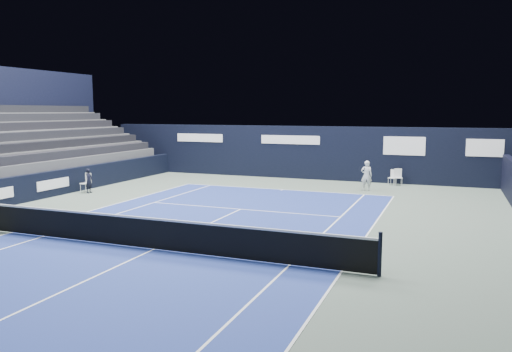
{
  "coord_description": "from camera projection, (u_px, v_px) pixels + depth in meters",
  "views": [
    {
      "loc": [
        7.88,
        -11.97,
        3.98
      ],
      "look_at": [
        0.38,
        7.16,
        1.3
      ],
      "focal_mm": 35.0,
      "sensor_mm": 36.0,
      "label": 1
    }
  ],
  "objects": [
    {
      "name": "ground",
      "position": [
        188.0,
        234.0,
        16.26
      ],
      "size": [
        48.0,
        48.0,
        0.0
      ],
      "primitive_type": "plane",
      "color": "#4F5D52",
      "rests_on": "ground"
    },
    {
      "name": "folding_chair_back_a",
      "position": [
        393.0,
        175.0,
        27.06
      ],
      "size": [
        0.47,
        0.49,
        0.83
      ],
      "rotation": [
        0.0,
        0.0,
        -0.35
      ],
      "color": "silver",
      "rests_on": "ground"
    },
    {
      "name": "spectator_stand",
      "position": [
        6.0,
        151.0,
        25.41
      ],
      "size": [
        6.0,
        18.0,
        6.4
      ],
      "color": "#464648",
      "rests_on": "ground"
    },
    {
      "name": "tennis_net",
      "position": [
        153.0,
        233.0,
        14.35
      ],
      "size": [
        12.9,
        0.1,
        1.1
      ],
      "color": "black",
      "rests_on": "ground"
    },
    {
      "name": "side_barrier_left",
      "position": [
        50.0,
        184.0,
        23.29
      ],
      "size": [
        0.33,
        22.0,
        1.2
      ],
      "color": "black",
      "rests_on": "ground"
    },
    {
      "name": "back_sponsor_wall",
      "position": [
        308.0,
        152.0,
        29.44
      ],
      "size": [
        26.0,
        0.63,
        3.1
      ],
      "color": "black",
      "rests_on": "ground"
    },
    {
      "name": "line_judge",
      "position": [
        89.0,
        181.0,
        24.34
      ],
      "size": [
        0.35,
        0.48,
        1.2
      ],
      "primitive_type": "imported",
      "rotation": [
        0.0,
        0.0,
        1.72
      ],
      "color": "black",
      "rests_on": "ground"
    },
    {
      "name": "folding_chair_back_b",
      "position": [
        398.0,
        176.0,
        26.89
      ],
      "size": [
        0.48,
        0.47,
        0.9
      ],
      "rotation": [
        0.0,
        0.0,
        0.24
      ],
      "color": "silver",
      "rests_on": "ground"
    },
    {
      "name": "court_markings",
      "position": [
        154.0,
        249.0,
        14.41
      ],
      "size": [
        11.03,
        23.83,
        0.0
      ],
      "color": "white",
      "rests_on": "court_surface"
    },
    {
      "name": "line_judge_chair",
      "position": [
        87.0,
        181.0,
        24.62
      ],
      "size": [
        0.47,
        0.46,
        0.94
      ],
      "rotation": [
        0.0,
        0.0,
        -0.16
      ],
      "color": "white",
      "rests_on": "ground"
    },
    {
      "name": "tennis_player",
      "position": [
        366.0,
        175.0,
        25.08
      ],
      "size": [
        0.61,
        0.84,
        1.52
      ],
      "color": "silver",
      "rests_on": "ground"
    },
    {
      "name": "court_surface",
      "position": [
        154.0,
        250.0,
        14.41
      ],
      "size": [
        10.97,
        23.77,
        0.01
      ],
      "primitive_type": "cube",
      "color": "navy",
      "rests_on": "ground"
    }
  ]
}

